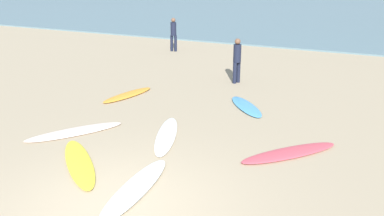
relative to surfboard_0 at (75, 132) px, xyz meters
name	(u,v)px	position (x,y,z in m)	size (l,w,h in m)	color
ground_plane	(115,208)	(2.95, -2.50, -0.03)	(120.00, 120.00, 0.00)	tan
ocean_water	(339,10)	(2.95, 33.39, 0.01)	(120.00, 40.00, 0.08)	slate
surfboard_0	(75,132)	(0.00, 0.00, 0.00)	(0.59, 2.53, 0.06)	#F9DCCB
surfboard_1	(290,153)	(5.35, 1.03, 0.01)	(0.55, 2.56, 0.08)	#D94D5A
surfboard_2	(128,95)	(-0.48, 3.26, 0.01)	(0.49, 2.12, 0.09)	gold
surfboard_3	(166,135)	(2.28, 0.76, 0.01)	(0.48, 2.53, 0.07)	white
surfboard_4	(246,106)	(3.44, 3.75, 0.01)	(0.54, 2.03, 0.09)	#50A1DD
surfboard_5	(79,163)	(1.26, -1.39, 0.01)	(0.53, 2.60, 0.07)	yellow
surfboard_6	(136,188)	(2.97, -1.81, 0.01)	(0.55, 2.56, 0.09)	silver
beachgoer_near	(173,33)	(-2.45, 10.51, 0.87)	(0.34, 0.32, 1.63)	#191E33
beachgoer_mid	(237,59)	(2.26, 6.29, 0.87)	(0.37, 0.37, 1.63)	#191E33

